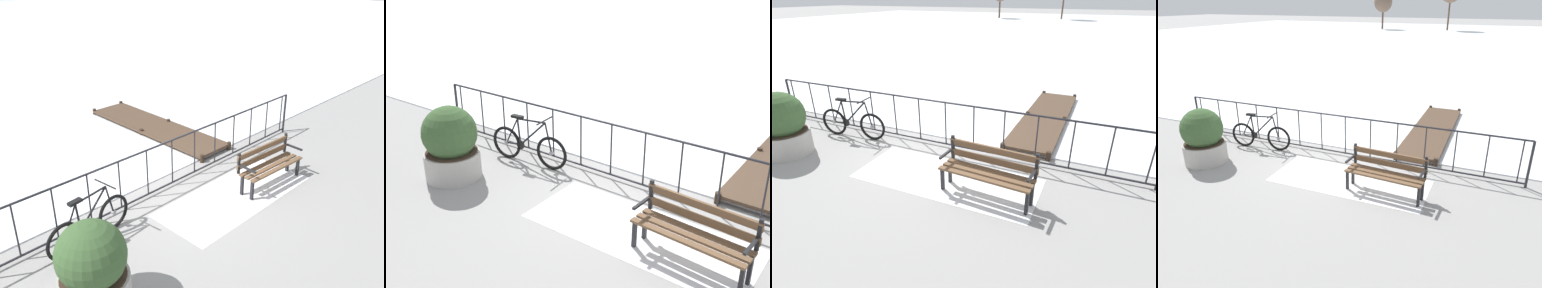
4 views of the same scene
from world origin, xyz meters
TOP-DOWN VIEW (x-y plane):
  - ground_plane at (0.00, 0.00)m, footprint 160.00×160.00m
  - snow_patch at (0.95, -1.20)m, footprint 3.43×1.40m
  - railing_fence at (0.00, 0.00)m, footprint 9.06×0.06m
  - bicycle_near_railing at (-1.94, -0.41)m, footprint 1.71×0.52m
  - park_bench at (1.83, -1.35)m, footprint 1.63×0.58m
  - planter_with_shrub at (-2.66, -1.65)m, footprint 1.00×1.00m

SIDE VIEW (x-z plane):
  - ground_plane at x=0.00m, z-range 0.00..0.00m
  - snow_patch at x=0.95m, z-range 0.00..0.01m
  - bicycle_near_railing at x=-1.94m, z-range -0.12..0.86m
  - park_bench at x=1.83m, z-range 0.07..0.96m
  - railing_fence at x=0.00m, z-range 0.02..1.09m
  - planter_with_shrub at x=-2.66m, z-range -0.03..1.32m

